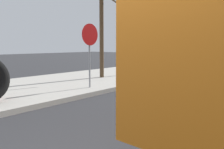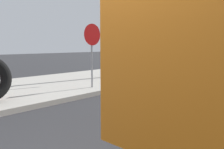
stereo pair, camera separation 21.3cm
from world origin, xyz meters
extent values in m
cylinder|color=gray|center=(4.15, 4.68, 1.28)|extent=(0.06, 0.06, 2.27)
cylinder|color=red|center=(4.15, 4.64, 2.04)|extent=(0.76, 0.02, 0.76)
cylinder|color=black|center=(1.08, -0.09, 0.55)|extent=(1.11, 0.34, 1.10)
cylinder|color=#4C3823|center=(6.42, 6.19, 2.36)|extent=(0.19, 0.19, 4.41)
cylinder|color=#595B5E|center=(12.29, 4.99, 2.65)|extent=(0.12, 0.12, 5.01)
camera|label=1|loc=(-1.75, -1.38, 1.68)|focal=37.86mm
camera|label=2|loc=(-1.61, -1.54, 1.68)|focal=37.86mm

